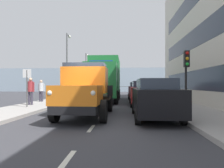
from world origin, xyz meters
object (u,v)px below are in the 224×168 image
lamp_post_promenade (67,59)px  pedestrian_couple_b (41,89)px  car_black_kerbside_near (154,98)px  car_teal_oppositeside_0 (91,90)px  car_red_kerbside_1 (143,93)px  car_maroon_kerbside_2 (137,90)px  pedestrian_couple_a (30,89)px  lamp_post_far (86,69)px  lorry_cargo_green (105,78)px  traffic_light_near (186,67)px  street_sign (27,81)px  pedestrian_strolling (68,87)px  pedestrian_near_railing (63,88)px  truck_vintage_orange (85,91)px

lamp_post_promenade → pedestrian_couple_b: bearing=83.4°
car_black_kerbside_near → car_teal_oppositeside_0: 13.11m
car_black_kerbside_near → car_red_kerbside_1: bearing=-90.0°
car_maroon_kerbside_2 → pedestrian_couple_a: pedestrian_couple_a is taller
pedestrian_couple_a → car_maroon_kerbside_2: bearing=-133.8°
lamp_post_far → lorry_cargo_green: bearing=108.1°
pedestrian_couple_b → lamp_post_far: 15.85m
car_black_kerbside_near → car_teal_oppositeside_0: (4.83, -12.18, 0.00)m
car_red_kerbside_1 → traffic_light_near: size_ratio=1.40×
pedestrian_couple_b → street_sign: (-0.79, 3.83, 0.54)m
lorry_cargo_green → pedestrian_couple_a: (4.42, 5.10, -0.87)m
car_teal_oppositeside_0 → pedestrian_strolling: pedestrian_strolling is taller
car_black_kerbside_near → pedestrian_couple_a: 8.49m
pedestrian_strolling → lamp_post_promenade: (-0.17, 0.87, 2.89)m
car_maroon_kerbside_2 → pedestrian_couple_a: 10.82m
pedestrian_near_railing → lamp_post_promenade: lamp_post_promenade is taller
traffic_light_near → lamp_post_far: size_ratio=0.51×
pedestrian_near_railing → traffic_light_near: size_ratio=0.56×
truck_vintage_orange → car_red_kerbside_1: (-3.07, -5.25, -0.28)m
car_black_kerbside_near → lamp_post_promenade: (7.27, -11.66, 3.22)m
truck_vintage_orange → car_teal_oppositeside_0: size_ratio=1.29×
lamp_post_far → pedestrian_couple_b: bearing=88.1°
traffic_light_near → pedestrian_strolling: bearing=-46.4°
pedestrian_couple_a → street_sign: bearing=107.8°
lorry_cargo_green → car_teal_oppositeside_0: size_ratio=1.87×
truck_vintage_orange → pedestrian_near_railing: truck_vintage_orange is taller
car_teal_oppositeside_0 → pedestrian_couple_b: bearing=61.8°
lorry_cargo_green → lamp_post_far: 13.85m
pedestrian_strolling → lamp_post_far: bearing=-90.6°
pedestrian_couple_b → street_sign: 3.94m
lorry_cargo_green → pedestrian_couple_b: (4.80, 2.55, -0.93)m
pedestrian_couple_b → pedestrian_strolling: bearing=-94.0°
pedestrian_couple_b → pedestrian_strolling: pedestrian_strolling is taller
pedestrian_couple_b → lamp_post_promenade: lamp_post_promenade is taller
car_black_kerbside_near → pedestrian_couple_a: bearing=-28.0°
lamp_post_promenade → lamp_post_far: 10.48m
car_red_kerbside_1 → lamp_post_promenade: bearing=-40.5°
traffic_light_near → car_red_kerbside_1: bearing=-54.5°
lorry_cargo_green → lamp_post_promenade: (4.20, -2.57, 2.04)m
car_red_kerbside_1 → pedestrian_couple_b: 7.94m
truck_vintage_orange → car_maroon_kerbside_2: (-3.07, -11.58, -0.28)m
pedestrian_strolling → lamp_post_promenade: 3.02m
car_teal_oppositeside_0 → pedestrian_couple_a: 8.63m
pedestrian_near_railing → street_sign: bearing=89.8°
car_teal_oppositeside_0 → pedestrian_strolling: size_ratio=2.41×
car_maroon_kerbside_2 → street_sign: size_ratio=1.73×
car_teal_oppositeside_0 → pedestrian_near_railing: bearing=48.9°
car_teal_oppositeside_0 → street_sign: (2.25, 9.48, 0.79)m
truck_vintage_orange → pedestrian_couple_a: 5.82m
car_red_kerbside_1 → pedestrian_near_railing: size_ratio=2.51×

